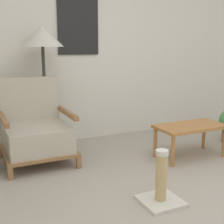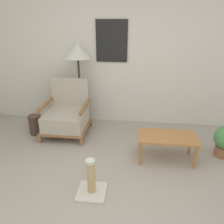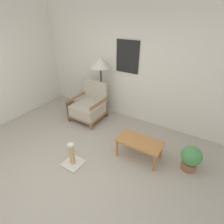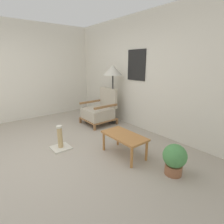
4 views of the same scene
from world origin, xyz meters
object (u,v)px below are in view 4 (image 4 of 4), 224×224
vase (86,113)px  scratching_post (60,142)px  floor_lamp (113,72)px  coffee_table (124,138)px  armchair (100,111)px  potted_plant (174,158)px

vase → scratching_post: 1.86m
floor_lamp → vase: 1.47m
coffee_table → scratching_post: size_ratio=1.75×
armchair → scratching_post: 1.62m
floor_lamp → potted_plant: 2.72m
coffee_table → vase: size_ratio=2.37×
coffee_table → potted_plant: bearing=12.7°
armchair → coffee_table: bearing=-20.8°
vase → potted_plant: bearing=-6.3°
floor_lamp → scratching_post: bearing=-72.6°
armchair → potted_plant: bearing=-9.7°
armchair → vase: (-0.56, -0.09, -0.17)m
scratching_post → floor_lamp: bearing=107.4°
coffee_table → scratching_post: scratching_post is taller
armchair → floor_lamp: (0.19, 0.31, 1.03)m
coffee_table → vase: 2.31m
armchair → coffee_table: 1.79m
vase → scratching_post: size_ratio=0.74×
coffee_table → scratching_post: (-0.95, -0.79, -0.19)m
vase → potted_plant: potted_plant is taller
vase → coffee_table: bearing=-13.7°
scratching_post → vase: bearing=133.9°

